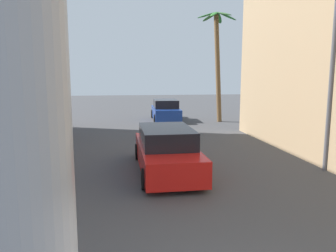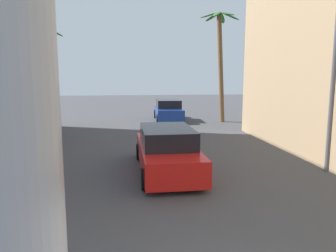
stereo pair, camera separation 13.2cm
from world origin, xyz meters
name	(u,v)px [view 1 (the left image)]	position (x,y,z in m)	size (l,w,h in m)	color
ground_plane	(155,157)	(0.00, 10.00, 0.00)	(87.28, 87.28, 0.00)	#424244
street_lamp	(325,53)	(5.47, 7.29, 4.08)	(2.16, 0.28, 6.74)	#59595E
car_lead	(166,151)	(0.17, 7.96, 0.74)	(2.01, 5.03, 1.56)	black
car_far	(166,111)	(1.97, 21.16, 0.74)	(2.11, 4.53, 1.56)	black
palm_tree_far_right	(217,53)	(5.56, 20.04, 4.92)	(2.85, 2.68, 7.80)	brown
palm_tree_far_left	(36,65)	(-6.26, 17.34, 3.96)	(3.01, 2.80, 6.37)	brown
pedestrian_far_left	(52,122)	(-4.89, 14.36, 0.96)	(0.35, 0.35, 1.65)	#1E233F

